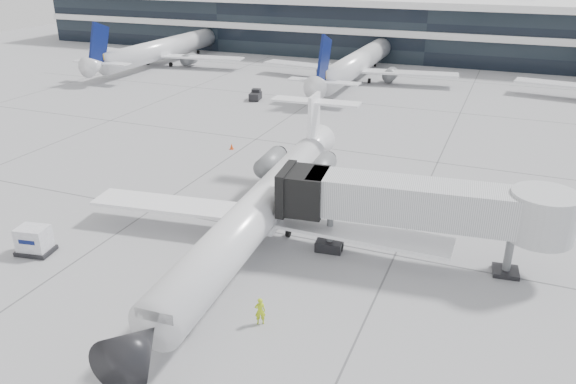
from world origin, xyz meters
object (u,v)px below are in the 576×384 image
at_px(jet_bridge, 433,205).
at_px(ramp_worker, 260,311).
at_px(regional_jet, 261,208).
at_px(cargo_uld, 34,241).

bearing_deg(jet_bridge, ramp_worker, -132.55).
xyz_separation_m(jet_bridge, ramp_worker, (-7.61, -10.34, -3.48)).
bearing_deg(regional_jet, cargo_uld, -155.07).
bearing_deg(jet_bridge, cargo_uld, -167.04).
height_order(ramp_worker, cargo_uld, cargo_uld).
bearing_deg(jet_bridge, regional_jet, -179.55).
bearing_deg(regional_jet, jet_bridge, 3.14).
xyz_separation_m(regional_jet, jet_bridge, (11.66, 1.36, 1.68)).
height_order(jet_bridge, ramp_worker, jet_bridge).
distance_m(jet_bridge, cargo_uld, 27.24).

